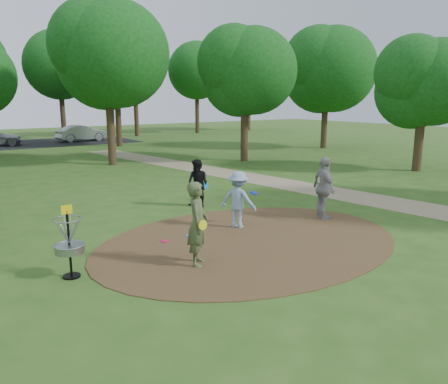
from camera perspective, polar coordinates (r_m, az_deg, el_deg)
ground at (r=11.46m, az=3.46°, el=-6.43°), size 100.00×100.00×0.00m
dirt_clearing at (r=11.45m, az=3.46°, el=-6.38°), size 8.40×8.40×0.02m
footpath at (r=17.30m, az=16.35°, el=-0.50°), size 7.55×39.89×0.01m
parking_lot at (r=39.65m, az=-22.11°, el=5.98°), size 14.00×8.00×0.01m
player_observer_with_disc at (r=9.62m, az=-3.47°, el=-4.18°), size 0.77×0.82×1.89m
player_throwing_with_disc at (r=12.43m, az=1.88°, el=-1.01°), size 1.21×1.22×1.64m
player_walking_with_disc at (r=14.79m, az=-3.44°, el=1.11°), size 0.86×0.97×1.64m
player_waiting_with_disc at (r=13.60m, az=12.91°, el=0.46°), size 0.81×1.22×1.93m
disc_ground_cyan at (r=11.82m, az=-4.44°, el=-5.71°), size 0.22×0.22×0.02m
disc_ground_red at (r=11.46m, az=-7.74°, el=-6.36°), size 0.22×0.22×0.02m
car_right at (r=40.00m, az=-18.05°, el=7.31°), size 4.29×1.72×1.39m
disc_golf_basket at (r=9.50m, az=-19.63°, el=-5.54°), size 0.63×0.63×1.54m
tree_ring at (r=20.71m, az=-4.90°, el=16.57°), size 37.17×45.44×9.17m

